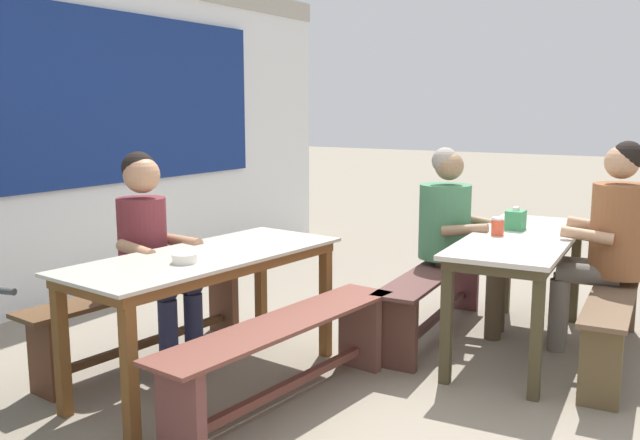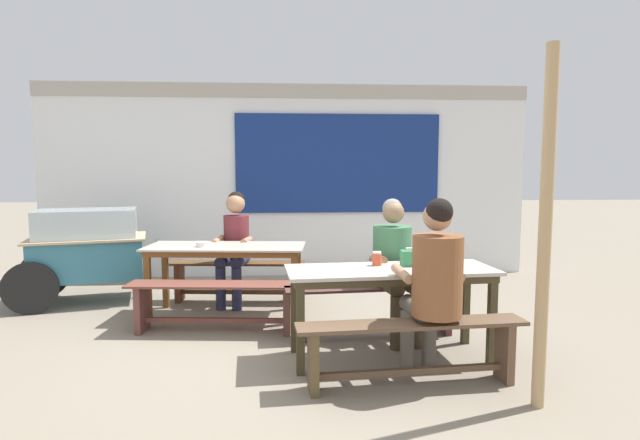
{
  "view_description": "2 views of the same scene",
  "coord_description": "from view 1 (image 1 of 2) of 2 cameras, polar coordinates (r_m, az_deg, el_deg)",
  "views": [
    {
      "loc": [
        -3.43,
        -1.55,
        1.54
      ],
      "look_at": [
        0.17,
        0.69,
        0.84
      ],
      "focal_mm": 38.04,
      "sensor_mm": 36.0,
      "label": 1
    },
    {
      "loc": [
        -0.03,
        -4.42,
        1.55
      ],
      "look_at": [
        0.31,
        0.56,
        1.05
      ],
      "focal_mm": 28.58,
      "sensor_mm": 36.0,
      "label": 2
    }
  ],
  "objects": [
    {
      "name": "soup_bowl",
      "position": [
        3.58,
        -11.32,
        -3.17
      ],
      "size": [
        0.13,
        0.13,
        0.05
      ],
      "primitive_type": "cylinder",
      "color": "silver",
      "rests_on": "dining_table_far"
    },
    {
      "name": "backdrop_wall",
      "position": [
        5.68,
        -20.81,
        7.76
      ],
      "size": [
        6.96,
        0.23,
        2.74
      ],
      "color": "white",
      "rests_on": "ground_plane"
    },
    {
      "name": "bench_far_back",
      "position": [
        4.31,
        -14.54,
        -7.47
      ],
      "size": [
        1.6,
        0.42,
        0.47
      ],
      "color": "brown",
      "rests_on": "ground_plane"
    },
    {
      "name": "ground_plane",
      "position": [
        4.06,
        7.18,
        -12.96
      ],
      "size": [
        40.0,
        40.0,
        0.0
      ],
      "primitive_type": "plane",
      "color": "gray"
    },
    {
      "name": "tissue_box",
      "position": [
        4.64,
        16.13,
        0.01
      ],
      "size": [
        0.13,
        0.11,
        0.15
      ],
      "color": "#378B55",
      "rests_on": "dining_table_near"
    },
    {
      "name": "bench_near_front",
      "position": [
        4.5,
        23.4,
        -7.24
      ],
      "size": [
        1.66,
        0.37,
        0.47
      ],
      "color": "brown",
      "rests_on": "ground_plane"
    },
    {
      "name": "person_right_near_table",
      "position": [
        4.75,
        11.24,
        -0.62
      ],
      "size": [
        0.5,
        0.61,
        1.28
      ],
      "color": "#473926",
      "rests_on": "ground_plane"
    },
    {
      "name": "person_center_facing",
      "position": [
        4.15,
        -14.09,
        -2.01
      ],
      "size": [
        0.45,
        0.57,
        1.29
      ],
      "color": "#2B2E4F",
      "rests_on": "ground_plane"
    },
    {
      "name": "bench_near_back",
      "position": [
        4.7,
        9.64,
        -5.99
      ],
      "size": [
        1.65,
        0.4,
        0.47
      ],
      "color": "#52322D",
      "rests_on": "ground_plane"
    },
    {
      "name": "dining_table_far",
      "position": [
        3.81,
        -9.53,
        -3.98
      ],
      "size": [
        1.69,
        0.81,
        0.75
      ],
      "color": "#BCB3A2",
      "rests_on": "ground_plane"
    },
    {
      "name": "bench_far_front",
      "position": [
        3.54,
        -3.04,
        -11.03
      ],
      "size": [
        1.66,
        0.47,
        0.47
      ],
      "color": "brown",
      "rests_on": "ground_plane"
    },
    {
      "name": "dining_table_near",
      "position": [
        4.48,
        16.57,
        -2.26
      ],
      "size": [
        1.72,
        0.73,
        0.75
      ],
      "color": "beige",
      "rests_on": "ground_plane"
    },
    {
      "name": "condiment_jar",
      "position": [
        4.41,
        14.71,
        -0.54
      ],
      "size": [
        0.08,
        0.08,
        0.12
      ],
      "color": "#D4482D",
      "rests_on": "dining_table_near"
    },
    {
      "name": "person_near_front",
      "position": [
        4.57,
        23.24,
        -1.09
      ],
      "size": [
        0.5,
        0.57,
        1.35
      ],
      "color": "#645D54",
      "rests_on": "ground_plane"
    }
  ]
}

